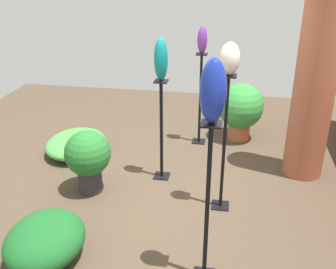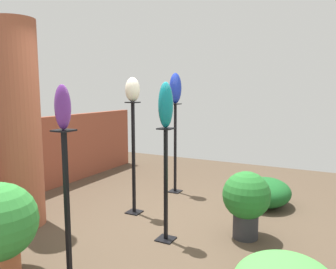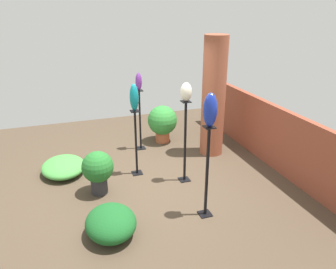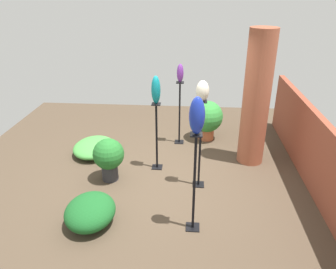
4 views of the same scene
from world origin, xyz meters
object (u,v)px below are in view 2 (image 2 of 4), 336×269
Objects in this scene: pedestal_teal at (166,189)px; potted_plant_mid_right at (246,199)px; art_vase_ivory at (133,90)px; pedestal_violet at (67,214)px; art_vase_violet at (63,107)px; pedestal_ivory at (134,162)px; art_vase_teal at (166,105)px; pedestal_cobalt at (175,152)px; brick_pillar at (20,125)px; art_vase_cobalt at (175,88)px.

pedestal_teal is 1.65× the size of potted_plant_mid_right.
potted_plant_mid_right is (-0.07, -1.61, -1.27)m from art_vase_ivory.
art_vase_ivory is at bearing 87.55° from potted_plant_mid_right.
pedestal_violet is 3.64× the size of art_vase_violet.
art_vase_teal is at bearing -124.67° from pedestal_ivory.
art_vase_teal is 1.33× the size of art_vase_violet.
art_vase_violet is at bearing 161.96° from art_vase_teal.
pedestal_teal is at bearing -90.00° from art_vase_teal.
pedestal_violet reaches higher than pedestal_teal.
pedestal_teal is at bearing -18.04° from art_vase_violet.
pedestal_teal is 0.97m from art_vase_teal.
art_vase_teal is 0.99m from art_vase_ivory.
pedestal_cobalt is (1.14, -0.09, -0.03)m from pedestal_ivory.
brick_pillar reaches higher than pedestal_violet.
art_vase_ivory is (-1.14, 0.09, 1.04)m from pedestal_cobalt.
art_vase_violet is (-1.16, 0.38, 0.02)m from art_vase_teal.
pedestal_violet is (-1.16, 0.38, 0.04)m from pedestal_teal.
brick_pillar is 1.97× the size of pedestal_teal.
pedestal_ivory is 1.01m from art_vase_ivory.
art_vase_cobalt is (1.70, 0.71, 1.16)m from pedestal_teal.
pedestal_ivory reaches higher than pedestal_cobalt.
brick_pillar reaches higher than pedestal_teal.
potted_plant_mid_right is (-1.21, -1.52, -0.23)m from pedestal_cobalt.
pedestal_cobalt reaches higher than potted_plant_mid_right.
potted_plant_mid_right is at bearing -35.85° from art_vase_violet.
art_vase_cobalt reaches higher than pedestal_teal.
art_vase_ivory is at bearing 175.44° from pedestal_cobalt.
pedestal_ivory is 1.54m from art_vase_cobalt.
art_vase_violet reaches higher than pedestal_violet.
brick_pillar is 1.86× the size of pedestal_violet.
pedestal_cobalt is at bearing 22.67° from art_vase_teal.
brick_pillar is at bearing 103.36° from art_vase_teal.
pedestal_violet is at bearing -173.38° from pedestal_cobalt.
pedestal_cobalt is 1.06m from art_vase_cobalt.
art_vase_cobalt reaches higher than potted_plant_mid_right.
pedestal_cobalt is at bearing 6.62° from art_vase_violet.
art_vase_teal is at bearing -157.33° from pedestal_cobalt.
pedestal_ivory is 3.14× the size of art_vase_cobalt.
art_vase_teal is (-1.70, -0.71, 0.87)m from pedestal_cobalt.
pedestal_teal is 2.62× the size of art_vase_cobalt.
brick_pillar reaches higher than art_vase_teal.
pedestal_ivory is 1.98× the size of potted_plant_mid_right.
pedestal_ivory is at bearing 175.44° from art_vase_cobalt.
art_vase_cobalt is (2.13, -1.13, 0.47)m from brick_pillar.
art_vase_ivory reaches higher than pedestal_violet.
pedestal_teal is at bearing -124.67° from pedestal_ivory.
pedestal_violet is 2.08m from art_vase_ivory.
art_vase_ivory is at bearing 55.33° from pedestal_teal.
art_vase_teal is (1.16, -0.38, 0.93)m from pedestal_violet.
pedestal_cobalt is at bearing -4.56° from art_vase_ivory.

